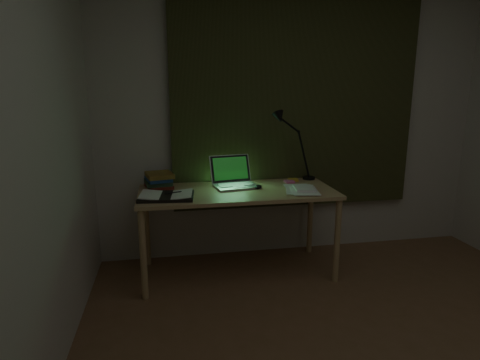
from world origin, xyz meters
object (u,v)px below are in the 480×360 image
(laptop, at_px, (236,172))
(open_textbook, at_px, (166,196))
(desk_lamp, at_px, (310,147))
(book_stack, at_px, (159,180))
(desk, at_px, (237,232))
(loose_papers, at_px, (297,188))

(laptop, relative_size, open_textbook, 0.98)
(laptop, height_order, desk_lamp, desk_lamp)
(book_stack, relative_size, desk_lamp, 0.41)
(laptop, distance_m, book_stack, 0.64)
(desk, height_order, laptop, laptop)
(desk, relative_size, laptop, 3.97)
(desk, xyz_separation_m, open_textbook, (-0.56, -0.13, 0.37))
(desk, xyz_separation_m, loose_papers, (0.48, -0.07, 0.36))
(laptop, xyz_separation_m, open_textbook, (-0.57, -0.23, -0.11))
(open_textbook, xyz_separation_m, book_stack, (-0.06, 0.33, 0.05))
(desk, relative_size, desk_lamp, 2.64)
(laptop, bearing_deg, desk, -105.23)
(book_stack, xyz_separation_m, desk_lamp, (1.31, 0.07, 0.23))
(laptop, relative_size, desk_lamp, 0.67)
(laptop, xyz_separation_m, book_stack, (-0.62, 0.10, -0.06))
(book_stack, distance_m, loose_papers, 1.13)
(open_textbook, bearing_deg, desk, 19.22)
(open_textbook, relative_size, loose_papers, 1.13)
(open_textbook, distance_m, desk_lamp, 1.35)
(desk, bearing_deg, desk_lamp, 21.25)
(desk, relative_size, open_textbook, 3.91)
(open_textbook, height_order, book_stack, book_stack)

